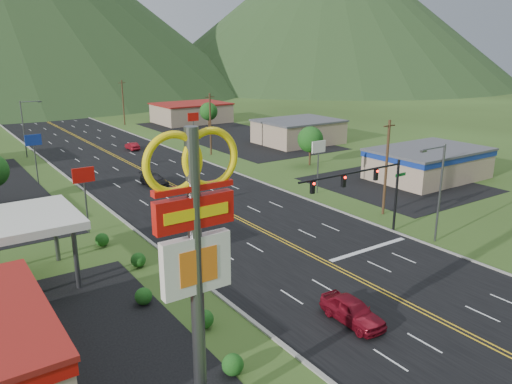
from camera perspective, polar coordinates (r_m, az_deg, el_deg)
ground at (r=34.94m, az=21.76°, el=-14.25°), size 500.00×500.00×0.00m
road at (r=34.94m, az=21.76°, el=-14.25°), size 20.00×460.00×0.04m
pylon_sign at (r=21.45m, az=-6.98°, el=-5.06°), size 4.32×0.60×14.00m
traffic_signal at (r=45.68m, az=12.63°, el=0.96°), size 13.10×0.43×7.00m
streetlight_east at (r=46.86m, az=20.12°, el=0.54°), size 3.28×0.25×9.00m
streetlight_west at (r=87.83m, az=-24.87°, el=6.96°), size 3.28×0.25×9.00m
gas_canopy at (r=39.94m, az=-26.88°, el=-3.34°), size 10.00×8.00×5.30m
building_east_near at (r=70.92m, az=19.09°, el=3.29°), size 15.40×10.40×4.10m
building_east_mid at (r=92.79m, az=4.88°, el=6.92°), size 14.40×11.40×4.30m
building_east_far at (r=119.76m, az=-7.41°, el=8.98°), size 16.40×12.40×4.50m
pole_sign_west_a at (r=48.88m, az=-19.06°, el=1.11°), size 2.00×0.18×6.40m
pole_sign_west_b at (r=69.93m, az=-24.06°, el=4.93°), size 2.00×0.18×6.40m
pole_sign_east_a at (r=59.93m, az=7.15°, el=4.54°), size 2.00×0.18×6.40m
pole_sign_east_b at (r=86.14m, az=-7.18°, el=8.08°), size 2.00×0.18×6.40m
tree_east_a at (r=74.84m, az=6.23°, el=5.99°), size 3.84×3.84×5.82m
tree_east_b at (r=108.11m, az=-5.44°, el=9.15°), size 3.84×3.84×5.82m
utility_pole_a at (r=53.41m, az=14.67°, el=2.79°), size 1.60×0.28×10.00m
utility_pole_b at (r=82.00m, az=-5.24°, el=7.79°), size 1.60×0.28×10.00m
utility_pole_c at (r=118.28m, az=-14.94°, el=9.89°), size 1.60×0.28×10.00m
utility_pole_d at (r=156.39m, az=-20.06°, el=10.88°), size 1.60×0.28×10.00m
mountain_ne at (r=259.70m, az=8.21°, el=20.02°), size 180.00×180.00×70.00m
car_red_near at (r=33.34m, az=10.96°, el=-13.23°), size 2.07×4.84×1.63m
car_dark_mid at (r=64.80m, az=-11.57°, el=1.31°), size 2.41×5.28×1.50m
car_red_far at (r=88.87m, az=-13.96°, el=5.09°), size 1.35×3.87×1.27m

